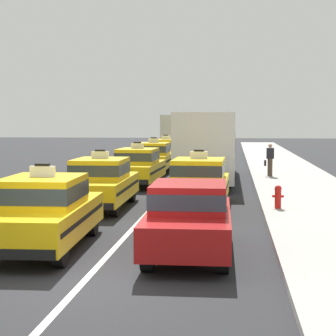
{
  "coord_description": "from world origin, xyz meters",
  "views": [
    {
      "loc": [
        2.66,
        -9.71,
        2.92
      ],
      "look_at": [
        0.49,
        8.98,
        1.3
      ],
      "focal_mm": 59.97,
      "sensor_mm": 36.0,
      "label": 1
    }
  ],
  "objects_px": {
    "box_truck_left_sixth": "(178,134)",
    "pedestrian_mid_block": "(270,160)",
    "taxi_left_fourth": "(154,157)",
    "bus_right_third": "(208,142)",
    "taxi_left_nearest": "(45,211)",
    "taxi_right_second": "(199,182)",
    "fire_hydrant": "(278,196)",
    "sedan_right_nearest": "(189,216)",
    "taxi_left_third": "(138,166)",
    "taxi_left_second": "(101,182)",
    "taxi_left_fifth": "(166,151)"
  },
  "relations": [
    {
      "from": "box_truck_left_sixth",
      "to": "pedestrian_mid_block",
      "type": "bearing_deg",
      "value": -69.36
    },
    {
      "from": "taxi_left_fourth",
      "to": "bus_right_third",
      "type": "height_order",
      "value": "bus_right_third"
    },
    {
      "from": "taxi_left_nearest",
      "to": "taxi_left_fourth",
      "type": "height_order",
      "value": "same"
    },
    {
      "from": "taxi_right_second",
      "to": "fire_hydrant",
      "type": "distance_m",
      "value": 2.58
    },
    {
      "from": "sedan_right_nearest",
      "to": "fire_hydrant",
      "type": "xyz_separation_m",
      "value": [
        2.34,
        5.78,
        -0.3
      ]
    },
    {
      "from": "taxi_left_third",
      "to": "sedan_right_nearest",
      "type": "distance_m",
      "value": 12.84
    },
    {
      "from": "taxi_left_third",
      "to": "box_truck_left_sixth",
      "type": "relative_size",
      "value": 0.65
    },
    {
      "from": "taxi_left_second",
      "to": "sedan_right_nearest",
      "type": "height_order",
      "value": "taxi_left_second"
    },
    {
      "from": "taxi_left_fifth",
      "to": "fire_hydrant",
      "type": "height_order",
      "value": "taxi_left_fifth"
    },
    {
      "from": "sedan_right_nearest",
      "to": "bus_right_third",
      "type": "relative_size",
      "value": 0.39
    },
    {
      "from": "taxi_left_second",
      "to": "taxi_left_third",
      "type": "xyz_separation_m",
      "value": [
        0.14,
        6.43,
        0.0
      ]
    },
    {
      "from": "fire_hydrant",
      "to": "taxi_right_second",
      "type": "bearing_deg",
      "value": 169.13
    },
    {
      "from": "taxi_left_fifth",
      "to": "pedestrian_mid_block",
      "type": "bearing_deg",
      "value": -52.92
    },
    {
      "from": "taxi_left_second",
      "to": "bus_right_third",
      "type": "relative_size",
      "value": 0.41
    },
    {
      "from": "taxi_left_fifth",
      "to": "taxi_right_second",
      "type": "bearing_deg",
      "value": -79.76
    },
    {
      "from": "bus_right_third",
      "to": "fire_hydrant",
      "type": "height_order",
      "value": "bus_right_third"
    },
    {
      "from": "taxi_left_fourth",
      "to": "taxi_left_fifth",
      "type": "bearing_deg",
      "value": 89.49
    },
    {
      "from": "taxi_left_fourth",
      "to": "sedan_right_nearest",
      "type": "xyz_separation_m",
      "value": [
        3.42,
        -18.77,
        -0.03
      ]
    },
    {
      "from": "taxi_left_second",
      "to": "taxi_right_second",
      "type": "relative_size",
      "value": 1.0
    },
    {
      "from": "bus_right_third",
      "to": "taxi_left_nearest",
      "type": "bearing_deg",
      "value": -101.01
    },
    {
      "from": "taxi_left_second",
      "to": "taxi_left_fourth",
      "type": "bearing_deg",
      "value": 90.24
    },
    {
      "from": "taxi_left_second",
      "to": "taxi_left_fifth",
      "type": "distance_m",
      "value": 18.02
    },
    {
      "from": "taxi_left_third",
      "to": "box_truck_left_sixth",
      "type": "bearing_deg",
      "value": 90.38
    },
    {
      "from": "taxi_left_third",
      "to": "taxi_left_fourth",
      "type": "relative_size",
      "value": 1.01
    },
    {
      "from": "sedan_right_nearest",
      "to": "box_truck_left_sixth",
      "type": "bearing_deg",
      "value": 95.98
    },
    {
      "from": "taxi_left_fourth",
      "to": "box_truck_left_sixth",
      "type": "bearing_deg",
      "value": 89.75
    },
    {
      "from": "taxi_right_second",
      "to": "bus_right_third",
      "type": "distance_m",
      "value": 9.31
    },
    {
      "from": "taxi_left_fourth",
      "to": "taxi_right_second",
      "type": "height_order",
      "value": "same"
    },
    {
      "from": "taxi_left_third",
      "to": "bus_right_third",
      "type": "relative_size",
      "value": 0.41
    },
    {
      "from": "taxi_left_second",
      "to": "taxi_right_second",
      "type": "distance_m",
      "value": 3.21
    },
    {
      "from": "sedan_right_nearest",
      "to": "fire_hydrant",
      "type": "height_order",
      "value": "sedan_right_nearest"
    },
    {
      "from": "taxi_left_fifth",
      "to": "box_truck_left_sixth",
      "type": "height_order",
      "value": "box_truck_left_sixth"
    },
    {
      "from": "taxi_left_fourth",
      "to": "box_truck_left_sixth",
      "type": "height_order",
      "value": "box_truck_left_sixth"
    },
    {
      "from": "sedan_right_nearest",
      "to": "taxi_right_second",
      "type": "distance_m",
      "value": 6.26
    },
    {
      "from": "taxi_left_fourth",
      "to": "fire_hydrant",
      "type": "xyz_separation_m",
      "value": [
        5.76,
        -12.99,
        -0.33
      ]
    },
    {
      "from": "pedestrian_mid_block",
      "to": "taxi_left_nearest",
      "type": "bearing_deg",
      "value": -110.83
    },
    {
      "from": "box_truck_left_sixth",
      "to": "taxi_right_second",
      "type": "distance_m",
      "value": 26.08
    },
    {
      "from": "taxi_left_fifth",
      "to": "taxi_left_nearest",
      "type": "bearing_deg",
      "value": -89.75
    },
    {
      "from": "sedan_right_nearest",
      "to": "pedestrian_mid_block",
      "type": "bearing_deg",
      "value": 80.26
    },
    {
      "from": "sedan_right_nearest",
      "to": "taxi_right_second",
      "type": "xyz_separation_m",
      "value": [
        -0.17,
        6.26,
        0.03
      ]
    },
    {
      "from": "fire_hydrant",
      "to": "box_truck_left_sixth",
      "type": "bearing_deg",
      "value": 102.22
    },
    {
      "from": "taxi_left_third",
      "to": "pedestrian_mid_block",
      "type": "xyz_separation_m",
      "value": [
        5.97,
        3.51,
        0.07
      ]
    },
    {
      "from": "taxi_left_third",
      "to": "sedan_right_nearest",
      "type": "xyz_separation_m",
      "value": [
        3.23,
        -12.42,
        -0.03
      ]
    },
    {
      "from": "sedan_right_nearest",
      "to": "bus_right_third",
      "type": "bearing_deg",
      "value": 91.04
    },
    {
      "from": "box_truck_left_sixth",
      "to": "sedan_right_nearest",
      "type": "height_order",
      "value": "box_truck_left_sixth"
    },
    {
      "from": "taxi_left_nearest",
      "to": "sedan_right_nearest",
      "type": "height_order",
      "value": "taxi_left_nearest"
    },
    {
      "from": "taxi_right_second",
      "to": "pedestrian_mid_block",
      "type": "distance_m",
      "value": 10.1
    },
    {
      "from": "taxi_left_fifth",
      "to": "sedan_right_nearest",
      "type": "bearing_deg",
      "value": -82.0
    },
    {
      "from": "taxi_left_third",
      "to": "taxi_right_second",
      "type": "relative_size",
      "value": 1.0
    },
    {
      "from": "box_truck_left_sixth",
      "to": "taxi_right_second",
      "type": "xyz_separation_m",
      "value": [
        3.2,
        -25.87,
        -0.9
      ]
    }
  ]
}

